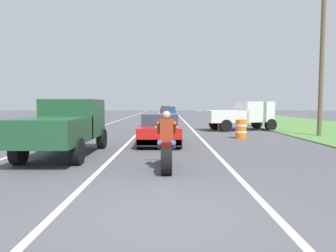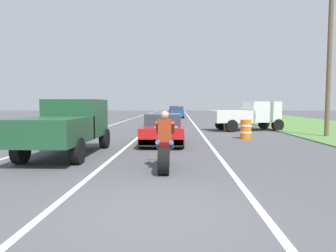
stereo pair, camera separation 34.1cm
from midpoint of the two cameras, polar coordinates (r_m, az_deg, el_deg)
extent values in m
plane|color=#4C4C51|center=(5.18, -2.45, -16.24)|extent=(160.00, 160.00, 0.00)
cube|color=white|center=(25.54, -12.48, 0.02)|extent=(0.14, 120.00, 0.01)
cube|color=white|center=(24.96, 3.86, 0.01)|extent=(0.14, 120.00, 0.01)
cube|color=white|center=(25.00, -4.40, 0.01)|extent=(0.14, 120.00, 0.01)
cube|color=#517F3D|center=(27.52, 25.40, 0.06)|extent=(10.00, 120.00, 0.06)
cylinder|color=black|center=(7.75, -1.30, -6.69)|extent=(0.28, 0.69, 0.69)
cylinder|color=black|center=(9.28, -1.03, -5.09)|extent=(0.12, 0.63, 0.63)
cube|color=#590F0F|center=(8.52, -1.15, -3.91)|extent=(0.28, 1.10, 0.36)
cylinder|color=#B2B2B7|center=(9.15, -1.05, -2.91)|extent=(0.08, 0.36, 0.73)
cylinder|color=#A5A5AA|center=(9.08, -1.06, -0.23)|extent=(0.70, 0.05, 0.05)
cube|color=#993319|center=(8.23, -1.19, -0.82)|extent=(0.36, 0.24, 0.60)
sphere|color=tan|center=(8.21, -1.20, 2.10)|extent=(0.22, 0.22, 0.22)
cylinder|color=#384C7A|center=(8.31, -2.43, -3.55)|extent=(0.14, 0.47, 0.32)
cylinder|color=#993319|center=(8.54, -2.62, -0.31)|extent=(0.10, 0.51, 0.40)
cylinder|color=#384C7A|center=(8.31, 0.06, -3.56)|extent=(0.14, 0.47, 0.32)
cylinder|color=#993319|center=(8.53, 0.34, -0.31)|extent=(0.10, 0.51, 0.40)
cube|color=red|center=(13.83, -1.89, -1.14)|extent=(1.80, 4.30, 0.64)
cube|color=#333D4C|center=(13.59, -1.93, 1.21)|extent=(1.56, 1.70, 0.52)
cube|color=black|center=(11.82, -2.26, -3.22)|extent=(1.76, 0.20, 0.28)
cylinder|color=black|center=(15.49, -4.63, -1.36)|extent=(0.24, 0.64, 0.64)
cylinder|color=black|center=(15.43, 1.30, -1.37)|extent=(0.24, 0.64, 0.64)
cylinder|color=black|center=(12.32, -5.89, -2.79)|extent=(0.24, 0.64, 0.64)
cylinder|color=black|center=(12.25, 1.57, -2.80)|extent=(0.24, 0.64, 0.64)
cube|color=#1E4C2D|center=(12.04, -17.87, 1.46)|extent=(1.90, 2.10, 1.40)
cube|color=#333D4C|center=(12.36, -17.40, 3.32)|extent=(1.67, 0.29, 0.57)
cube|color=#1E4C2D|center=(9.95, -21.86, -0.90)|extent=(1.90, 2.70, 0.80)
cylinder|color=black|center=(13.15, -20.31, -2.24)|extent=(0.28, 0.80, 0.80)
cylinder|color=black|center=(12.64, -12.90, -2.33)|extent=(0.28, 0.80, 0.80)
cylinder|color=black|center=(10.11, -27.00, -4.29)|extent=(0.28, 0.80, 0.80)
cylinder|color=black|center=(9.44, -17.53, -4.60)|extent=(0.28, 0.80, 0.80)
cube|color=silver|center=(21.93, 15.73, 2.63)|extent=(2.52, 2.38, 1.40)
cube|color=#333D4C|center=(22.11, 16.53, 3.62)|extent=(0.71, 1.69, 0.57)
cube|color=silver|center=(20.89, 10.39, 1.83)|extent=(3.10, 2.53, 0.80)
cylinder|color=black|center=(23.13, 16.31, 0.51)|extent=(0.85, 0.48, 0.80)
cylinder|color=black|center=(21.66, 18.68, 0.22)|extent=(0.85, 0.48, 0.80)
cylinder|color=black|center=(21.59, 8.67, 0.38)|extent=(0.85, 0.48, 0.80)
cylinder|color=black|center=(20.01, 10.64, 0.06)|extent=(0.85, 0.48, 0.80)
cylinder|color=brown|center=(18.74, 26.84, 10.30)|extent=(0.24, 0.24, 7.91)
cylinder|color=orange|center=(16.20, 13.32, -0.58)|extent=(0.56, 0.56, 1.00)
cylinder|color=white|center=(16.19, 13.33, 0.13)|extent=(0.58, 0.58, 0.10)
cylinder|color=white|center=(16.21, 13.31, -1.10)|extent=(0.58, 0.58, 0.10)
cylinder|color=orange|center=(21.00, 9.97, 0.53)|extent=(0.56, 0.56, 1.00)
cylinder|color=white|center=(20.99, 9.97, 1.08)|extent=(0.58, 0.58, 0.10)
cylinder|color=white|center=(21.01, 9.96, 0.12)|extent=(0.58, 0.58, 0.10)
cube|color=#194C8C|center=(39.94, 0.26, 2.50)|extent=(1.76, 4.00, 0.70)
cube|color=#333D4C|center=(39.73, 0.26, 3.36)|extent=(1.56, 2.00, 0.50)
cylinder|color=black|center=(41.36, -0.85, 2.07)|extent=(0.20, 0.60, 0.60)
cylinder|color=black|center=(41.36, 1.37, 2.07)|extent=(0.20, 0.60, 0.60)
cylinder|color=black|center=(38.56, -0.93, 1.92)|extent=(0.20, 0.60, 0.60)
cylinder|color=black|center=(38.56, 1.45, 1.92)|extent=(0.20, 0.60, 0.60)
cube|color=maroon|center=(51.77, -0.38, 2.88)|extent=(1.76, 4.00, 0.70)
cube|color=#333D4C|center=(51.56, -0.38, 3.54)|extent=(1.56, 2.00, 0.50)
cylinder|color=black|center=(53.19, -1.23, 2.53)|extent=(0.20, 0.60, 0.60)
cylinder|color=black|center=(53.17, 0.50, 2.53)|extent=(0.20, 0.60, 0.60)
cylinder|color=black|center=(50.39, -1.31, 2.44)|extent=(0.20, 0.60, 0.60)
cylinder|color=black|center=(50.38, 0.51, 2.44)|extent=(0.20, 0.60, 0.60)
camera|label=1|loc=(0.17, -90.88, -0.06)|focal=32.25mm
camera|label=2|loc=(0.17, 89.12, 0.06)|focal=32.25mm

